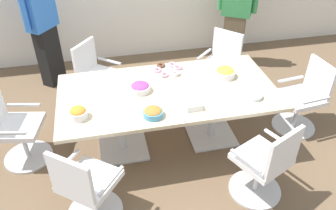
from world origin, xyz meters
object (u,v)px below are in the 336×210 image
object	(u,v)px
office_chair_5	(265,166)
person_standing_1	(237,10)
donut_platter	(168,70)
snack_bowl_chips_yellow	(225,72)
plate_stack	(254,96)
snack_bowl_chips_orange	(78,113)
snack_bowl_candy_mix	(140,87)
napkin_pile	(193,105)
office_chair_1	(220,68)
office_chair_3	(15,131)
person_standing_0	(42,22)
office_chair_0	(303,100)
office_chair_2	(97,79)
snack_bowl_pretzels	(153,112)
office_chair_4	(87,189)
conference_table	(168,100)

from	to	relation	value
office_chair_5	person_standing_1	size ratio (longest dim) A/B	0.52
office_chair_5	donut_platter	distance (m)	1.59
snack_bowl_chips_yellow	plate_stack	world-z (taller)	snack_bowl_chips_yellow
snack_bowl_chips_yellow	snack_bowl_chips_orange	size ratio (longest dim) A/B	1.31
snack_bowl_candy_mix	napkin_pile	distance (m)	0.64
office_chair_1	donut_platter	xyz separation A→B (m)	(-0.87, -0.50, 0.36)
office_chair_5	napkin_pile	distance (m)	0.92
snack_bowl_chips_yellow	donut_platter	bearing A→B (deg)	157.12
office_chair_3	office_chair_1	bearing A→B (deg)	118.84
office_chair_3	person_standing_0	size ratio (longest dim) A/B	0.49
office_chair_0	snack_bowl_chips_yellow	xyz separation A→B (m)	(-0.99, 0.21, 0.40)
office_chair_2	snack_bowl_candy_mix	size ratio (longest dim) A/B	4.05
napkin_pile	snack_bowl_pretzels	bearing A→B (deg)	-172.56
office_chair_5	office_chair_1	bearing A→B (deg)	58.62
office_chair_2	snack_bowl_pretzels	world-z (taller)	office_chair_2
office_chair_5	office_chair_4	bearing A→B (deg)	152.34
snack_bowl_chips_orange	donut_platter	size ratio (longest dim) A/B	0.50
office_chair_2	snack_bowl_candy_mix	xyz separation A→B (m)	(0.47, -0.92, 0.39)
office_chair_2	plate_stack	bearing A→B (deg)	89.52
snack_bowl_candy_mix	snack_bowl_pretzels	distance (m)	0.47
person_standing_0	snack_bowl_chips_yellow	world-z (taller)	person_standing_0
snack_bowl_chips_yellow	napkin_pile	size ratio (longest dim) A/B	1.44
person_standing_0	snack_bowl_chips_orange	xyz separation A→B (m)	(0.45, -2.01, -0.18)
office_chair_0	snack_bowl_candy_mix	world-z (taller)	office_chair_0
donut_platter	snack_bowl_chips_yellow	bearing A→B (deg)	-22.88
office_chair_5	napkin_pile	size ratio (longest dim) A/B	5.54
office_chair_2	person_standing_1	bearing A→B (deg)	146.56
office_chair_4	napkin_pile	size ratio (longest dim) A/B	5.54
office_chair_2	office_chair_5	xyz separation A→B (m)	(1.52, -1.97, 0.00)
office_chair_3	office_chair_5	distance (m)	2.67
person_standing_1	plate_stack	xyz separation A→B (m)	(-0.60, -2.05, -0.15)
office_chair_2	snack_bowl_chips_orange	bearing A→B (deg)	29.20
snack_bowl_chips_yellow	office_chair_5	bearing A→B (deg)	-88.27
office_chair_4	napkin_pile	xyz separation A→B (m)	(1.14, 0.55, 0.38)
office_chair_0	napkin_pile	distance (m)	1.59
office_chair_1	snack_bowl_chips_orange	bearing A→B (deg)	79.11
office_chair_3	office_chair_5	bearing A→B (deg)	77.89
person_standing_0	office_chair_3	bearing A→B (deg)	27.66
person_standing_0	conference_table	bearing A→B (deg)	76.84
office_chair_1	office_chair_4	world-z (taller)	same
office_chair_1	person_standing_0	bearing A→B (deg)	28.40
snack_bowl_chips_orange	snack_bowl_pretzels	size ratio (longest dim) A/B	0.90
conference_table	office_chair_3	distance (m)	1.72
donut_platter	napkin_pile	bearing A→B (deg)	-82.67
conference_table	snack_bowl_pretzels	distance (m)	0.51
person_standing_1	snack_bowl_chips_yellow	bearing A→B (deg)	94.60
office_chair_1	plate_stack	world-z (taller)	office_chair_1
office_chair_1	snack_bowl_pretzels	bearing A→B (deg)	95.02
conference_table	office_chair_3	xyz separation A→B (m)	(-1.70, 0.08, -0.22)
snack_bowl_chips_yellow	snack_bowl_candy_mix	bearing A→B (deg)	-174.65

